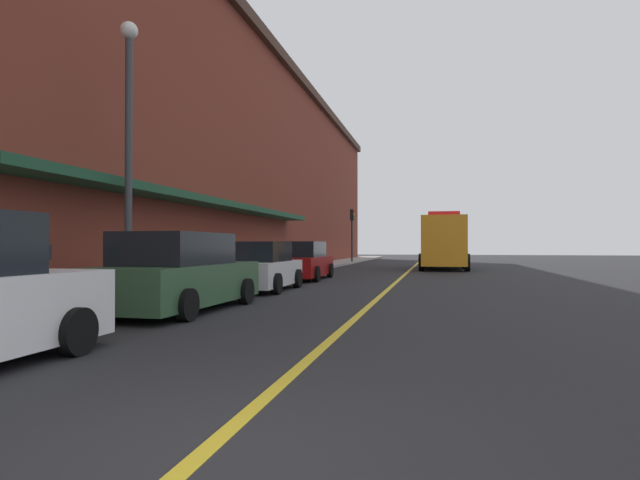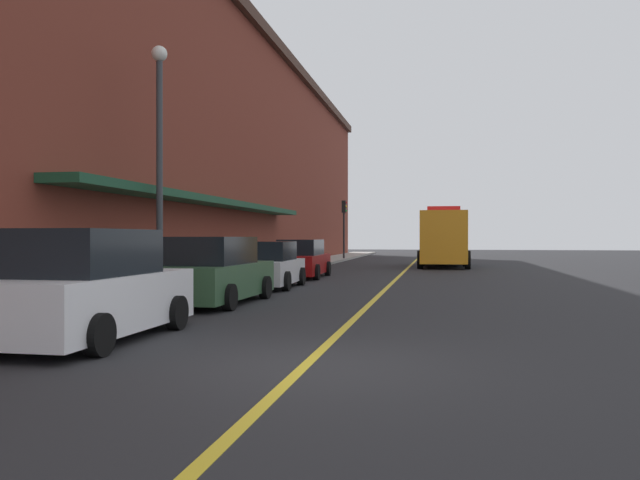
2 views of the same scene
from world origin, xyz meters
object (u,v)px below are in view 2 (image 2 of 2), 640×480
object	(u,v)px
parked_car_2	(269,266)
parking_meter_1	(233,256)
utility_truck	(444,239)
parking_meter_2	(280,252)
street_lamp_left	(159,142)
parking_meter_0	(118,267)
parked_car_0	(92,289)
parked_car_1	(213,272)
parked_car_3	(302,260)
traffic_light_near	(344,218)

from	to	relation	value
parked_car_2	parking_meter_1	distance (m)	1.46
parking_meter_1	utility_truck	bearing A→B (deg)	66.45
parking_meter_2	street_lamp_left	bearing A→B (deg)	-93.00
utility_truck	parking_meter_0	world-z (taller)	utility_truck
parked_car_0	parked_car_2	size ratio (longest dim) A/B	1.08
parked_car_0	utility_truck	xyz separation A→B (m)	(5.92, 28.53, 0.75)
utility_truck	parked_car_1	bearing A→B (deg)	-14.57
parked_car_0	parking_meter_2	world-z (taller)	parked_car_0
parking_meter_0	parking_meter_1	bearing A→B (deg)	90.00
street_lamp_left	parked_car_3	bearing A→B (deg)	79.05
parking_meter_1	traffic_light_near	size ratio (longest dim) A/B	0.31
utility_truck	parking_meter_0	size ratio (longest dim) A/B	6.03
parked_car_3	parking_meter_1	bearing A→B (deg)	164.67
parked_car_2	traffic_light_near	xyz separation A→B (m)	(-1.33, 26.34, 2.41)
parked_car_3	utility_truck	world-z (taller)	utility_truck
parked_car_3	street_lamp_left	xyz separation A→B (m)	(-1.93, -9.96, 3.63)
parked_car_1	street_lamp_left	bearing A→B (deg)	63.58
parked_car_3	parking_meter_1	size ratio (longest dim) A/B	3.70
parked_car_1	parking_meter_2	world-z (taller)	parked_car_1
parked_car_1	parking_meter_0	world-z (taller)	parked_car_1
parked_car_0	parking_meter_1	distance (m)	11.79
parked_car_3	parked_car_1	bearing A→B (deg)	178.79
utility_truck	parking_meter_1	xyz separation A→B (m)	(-7.33, -16.83, -0.56)
parked_car_3	utility_truck	xyz separation A→B (m)	(6.01, 11.52, 0.85)
parked_car_0	parked_car_1	size ratio (longest dim) A/B	0.91
parked_car_2	parking_meter_2	world-z (taller)	parked_car_2
parking_meter_1	street_lamp_left	distance (m)	5.76
parked_car_0	parked_car_3	xyz separation A→B (m)	(-0.09, 17.01, -0.10)
parking_meter_0	street_lamp_left	world-z (taller)	street_lamp_left
parked_car_0	utility_truck	size ratio (longest dim) A/B	0.56
parked_car_1	street_lamp_left	size ratio (longest dim) A/B	0.71
parking_meter_2	traffic_light_near	distance (m)	19.35
parked_car_0	utility_truck	bearing A→B (deg)	-11.59
parked_car_3	parking_meter_0	size ratio (longest dim) A/B	3.70
parked_car_0	parking_meter_2	distance (m)	18.56
parked_car_2	traffic_light_near	size ratio (longest dim) A/B	0.96
parked_car_0	street_lamp_left	world-z (taller)	street_lamp_left
utility_truck	parked_car_0	bearing A→B (deg)	-11.35
traffic_light_near	parked_car_1	bearing A→B (deg)	-87.69
parking_meter_0	parking_meter_2	xyz separation A→B (m)	(0.00, 14.97, 0.00)
parked_car_3	utility_truck	bearing A→B (deg)	-28.79
parking_meter_2	parked_car_0	bearing A→B (deg)	-85.62
traffic_light_near	parked_car_0	bearing A→B (deg)	-87.94
utility_truck	parking_meter_0	xyz separation A→B (m)	(-7.33, -24.99, -0.56)
parked_car_1	traffic_light_near	size ratio (longest dim) A/B	1.14
parked_car_0	parked_car_2	distance (m)	11.41
parking_meter_2	traffic_light_near	bearing A→B (deg)	89.82
parked_car_0	parked_car_2	xyz separation A→B (m)	(-0.02, 11.41, -0.12)
parking_meter_1	parked_car_2	bearing A→B (deg)	-12.08
utility_truck	parking_meter_2	bearing A→B (deg)	-35.82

